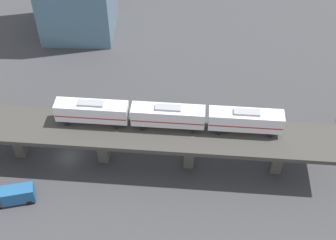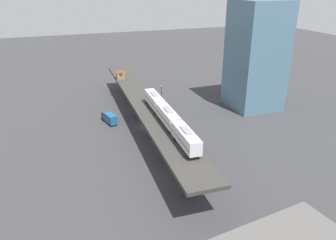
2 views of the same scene
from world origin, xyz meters
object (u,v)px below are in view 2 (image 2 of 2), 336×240
object	(u,v)px
subway_train	(168,116)
street_car_blue	(155,104)
street_car_white	(147,96)
signal_hut	(120,74)
street_lamp	(161,93)
delivery_truck	(109,118)
office_tower	(256,56)

from	to	relation	value
subway_train	street_car_blue	distance (m)	36.02
street_car_blue	street_car_white	bearing A→B (deg)	-88.96
signal_hut	street_lamp	bearing A→B (deg)	140.16
subway_train	signal_hut	size ratio (longest dim) A/B	10.97
delivery_truck	office_tower	distance (m)	53.04
street_car_white	street_car_blue	xyz separation A→B (m)	(-0.16, 9.10, 0.00)
street_car_blue	delivery_truck	distance (m)	20.45
signal_hut	street_car_blue	world-z (taller)	signal_hut
delivery_truck	office_tower	size ratio (longest dim) A/B	0.21
subway_train	signal_hut	world-z (taller)	subway_train
street_lamp	signal_hut	bearing A→B (deg)	-39.84
street_lamp	subway_train	bearing A→B (deg)	73.14
subway_train	street_lamp	size ratio (longest dim) A/B	5.37
subway_train	office_tower	world-z (taller)	office_tower
street_car_blue	street_lamp	xyz separation A→B (m)	(-3.00, -2.04, 3.17)
street_car_white	street_car_blue	size ratio (longest dim) A/B	1.02
street_car_blue	street_lamp	size ratio (longest dim) A/B	0.66
street_car_blue	street_lamp	bearing A→B (deg)	-145.80
subway_train	street_lamp	distance (m)	38.03
street_car_blue	delivery_truck	bearing A→B (deg)	26.41
subway_train	delivery_truck	distance (m)	28.23
delivery_truck	street_lamp	distance (m)	24.15
office_tower	street_car_white	bearing A→B (deg)	-32.97
signal_hut	street_lamp	world-z (taller)	signal_hut
street_car_white	signal_hut	bearing A→B (deg)	-19.50
subway_train	office_tower	size ratio (longest dim) A/B	1.04
delivery_truck	signal_hut	bearing A→B (deg)	-112.62
street_lamp	office_tower	world-z (taller)	office_tower
street_car_white	street_car_blue	bearing A→B (deg)	91.04
subway_train	street_car_blue	world-z (taller)	subway_train
street_car_blue	office_tower	size ratio (longest dim) A/B	0.13
street_car_blue	delivery_truck	world-z (taller)	delivery_truck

